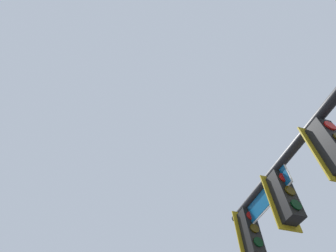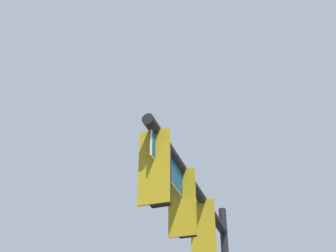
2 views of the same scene
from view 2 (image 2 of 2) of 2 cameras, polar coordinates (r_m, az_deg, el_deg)
name	(u,v)px [view 2 (image 2 of 2)]	position (r m, az deg, el deg)	size (l,w,h in m)	color
signal_pole_near	(198,234)	(9.42, 3.67, -12.98)	(5.30, 1.49, 6.26)	black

